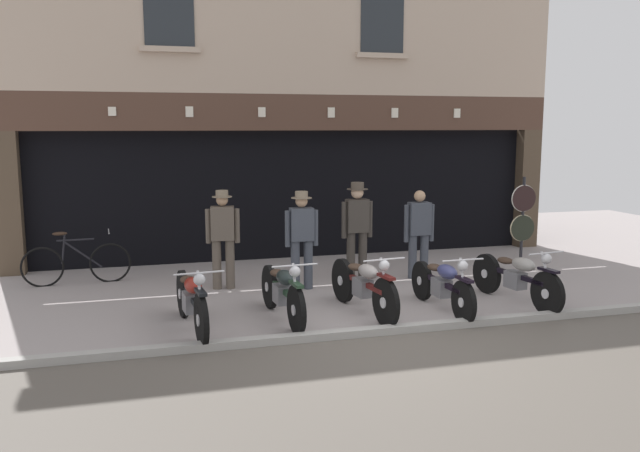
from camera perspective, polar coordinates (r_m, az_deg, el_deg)
The scene contains 14 objects.
ground at distance 7.84m, azimuth 8.62°, elevation -11.83°, with size 23.07×22.00×0.18m.
shop_facade at distance 15.01m, azimuth -3.82°, elevation 5.03°, with size 11.37×4.42×6.43m.
motorcycle_left at distance 8.88m, azimuth -11.09°, elevation -6.24°, with size 0.62×2.04×0.93m.
motorcycle_center_left at distance 9.18m, azimuth -3.27°, elevation -5.63°, with size 0.62×1.96×0.92m.
motorcycle_center at distance 9.50m, azimuth 3.80°, elevation -5.08°, with size 0.62×2.05×0.93m.
motorcycle_center_right at distance 9.77m, azimuth 10.59°, elevation -4.96°, with size 0.62×1.93×0.90m.
motorcycle_right at distance 10.44m, azimuth 16.69°, elevation -4.23°, with size 0.62×2.03×0.91m.
salesman_left at distance 10.95m, azimuth -8.43°, elevation -0.76°, with size 0.55×0.33×1.65m.
shopkeeper_center at distance 10.81m, azimuth -1.61°, elevation -0.82°, with size 0.56×0.34×1.64m.
salesman_right at distance 11.38m, azimuth 3.23°, elevation -0.01°, with size 0.56×0.36×1.73m.
assistant_far_right at distance 11.75m, azimuth 8.58°, elevation -0.36°, with size 0.56×0.25×1.57m.
tyre_sign_pole at distance 13.44m, azimuth 17.21°, elevation 0.98°, with size 0.53×0.06×1.71m.
advert_board_near at distance 13.17m, azimuth -9.44°, elevation 4.74°, with size 0.68×0.03×0.98m.
leaning_bicycle at distance 12.00m, azimuth -20.41°, elevation -3.01°, with size 1.79×0.50×0.94m.
Camera 1 is at (-3.06, -7.66, 2.71)m, focal length 36.86 mm.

